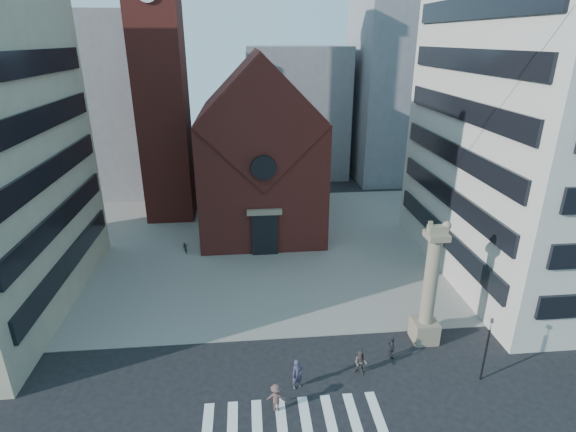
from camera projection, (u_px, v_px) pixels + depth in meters
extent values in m
plane|color=black|center=(279.00, 381.00, 26.68)|extent=(120.00, 120.00, 0.00)
cube|color=gray|center=(264.00, 245.00, 44.25)|extent=(46.00, 30.00, 0.05)
cube|color=maroon|center=(261.00, 170.00, 47.60)|extent=(12.00, 16.00, 12.00)
cube|color=maroon|center=(259.00, 112.00, 45.76)|extent=(12.00, 15.40, 12.00)
cube|color=maroon|center=(263.00, 127.00, 38.03)|extent=(11.76, 0.50, 11.76)
cylinder|color=black|center=(264.00, 168.00, 38.90)|extent=(2.20, 0.30, 2.20)
cube|color=black|center=(265.00, 235.00, 41.53)|extent=(2.40, 0.30, 4.00)
cube|color=gray|center=(264.00, 212.00, 40.64)|extent=(3.20, 0.40, 0.50)
cube|color=maroon|center=(160.00, 80.00, 46.17)|extent=(5.00, 5.00, 30.00)
cube|color=gray|center=(100.00, 105.00, 57.86)|extent=(16.00, 14.00, 22.00)
cube|color=gray|center=(296.00, 112.00, 65.53)|extent=(14.00, 12.00, 18.00)
cube|color=gray|center=(411.00, 91.00, 63.07)|extent=(16.00, 14.00, 24.00)
cube|color=gray|center=(424.00, 330.00, 30.07)|extent=(1.60, 1.60, 1.50)
cylinder|color=gray|center=(431.00, 281.00, 28.68)|extent=(0.90, 0.90, 6.00)
cube|color=gray|center=(437.00, 236.00, 27.50)|extent=(1.30, 1.30, 0.40)
cube|color=gray|center=(438.00, 230.00, 27.36)|extent=(1.20, 0.50, 0.55)
sphere|color=gray|center=(447.00, 226.00, 27.31)|extent=(0.56, 0.56, 0.56)
cube|color=gray|center=(430.00, 224.00, 27.16)|extent=(0.25, 0.15, 0.35)
cylinder|color=black|center=(485.00, 355.00, 26.17)|extent=(0.12, 0.12, 3.50)
imported|color=black|center=(491.00, 324.00, 25.38)|extent=(0.13, 0.16, 0.80)
imported|color=#383448|center=(297.00, 374.00, 25.85)|extent=(0.81, 0.69, 1.90)
imported|color=#4D403D|center=(361.00, 363.00, 26.97)|extent=(0.99, 0.92, 1.63)
imported|color=#27282F|center=(391.00, 348.00, 28.35)|extent=(0.42, 0.92, 1.55)
imported|color=brown|center=(276.00, 397.00, 24.31)|extent=(1.22, 0.88, 1.70)
imported|color=black|center=(185.00, 246.00, 42.74)|extent=(1.04, 1.89, 0.94)
imported|color=black|center=(202.00, 245.00, 42.86)|extent=(0.89, 1.81, 1.04)
imported|color=black|center=(219.00, 245.00, 43.02)|extent=(1.04, 1.89, 0.94)
imported|color=black|center=(235.00, 244.00, 43.14)|extent=(0.89, 1.81, 1.04)
imported|color=black|center=(252.00, 244.00, 43.30)|extent=(1.04, 1.89, 0.94)
imported|color=black|center=(268.00, 242.00, 43.42)|extent=(0.89, 1.81, 1.04)
imported|color=black|center=(285.00, 242.00, 43.58)|extent=(1.04, 1.89, 0.94)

